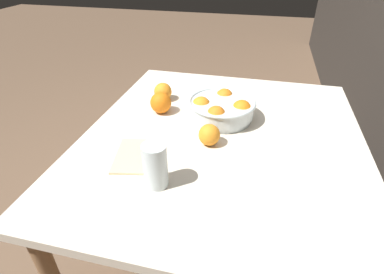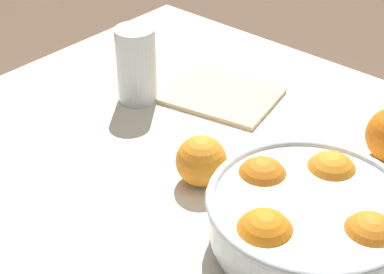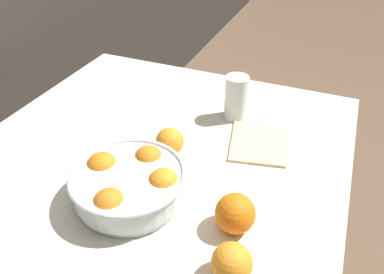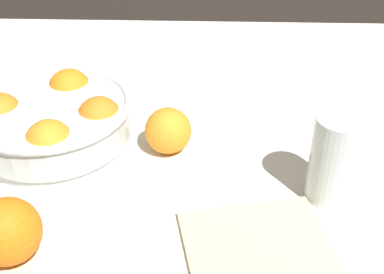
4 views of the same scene
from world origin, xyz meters
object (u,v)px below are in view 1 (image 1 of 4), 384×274
object	(u,v)px
orange_loose_aside	(209,135)
orange_loose_near_bowl	(163,92)
orange_loose_front	(161,103)
juice_glass	(156,168)
fruit_bowl	(221,108)

from	to	relation	value
orange_loose_aside	orange_loose_near_bowl	bearing A→B (deg)	-138.24
orange_loose_near_bowl	orange_loose_front	xyz separation A→B (m)	(0.11, 0.03, 0.00)
juice_glass	orange_loose_aside	size ratio (longest dim) A/B	1.81
orange_loose_aside	juice_glass	bearing A→B (deg)	-24.30
orange_loose_near_bowl	fruit_bowl	bearing A→B (deg)	68.45
fruit_bowl	orange_loose_front	xyz separation A→B (m)	(0.00, -0.24, -0.00)
fruit_bowl	orange_loose_aside	xyz separation A→B (m)	(0.18, -0.01, -0.01)
fruit_bowl	juice_glass	size ratio (longest dim) A/B	1.95
orange_loose_front	fruit_bowl	bearing A→B (deg)	91.08
juice_glass	orange_loose_front	xyz separation A→B (m)	(-0.41, -0.12, -0.02)
orange_loose_aside	orange_loose_front	bearing A→B (deg)	-127.72
orange_loose_front	orange_loose_aside	world-z (taller)	orange_loose_front
fruit_bowl	orange_loose_near_bowl	distance (m)	0.29
juice_glass	orange_loose_front	world-z (taller)	juice_glass
orange_loose_front	orange_loose_aside	xyz separation A→B (m)	(0.18, 0.23, -0.01)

